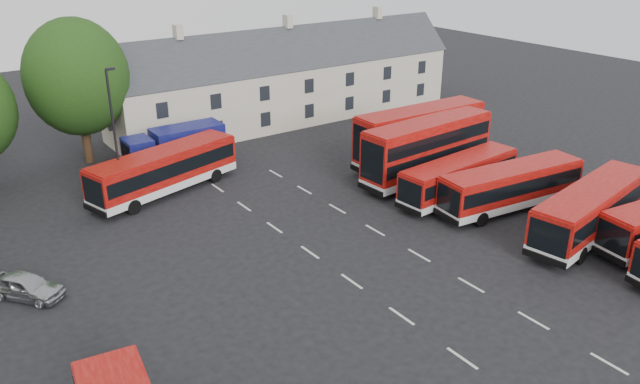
{
  "coord_description": "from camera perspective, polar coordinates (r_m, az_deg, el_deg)",
  "views": [
    {
      "loc": [
        -18.23,
        -20.77,
        17.74
      ],
      "look_at": [
        2.74,
        8.85,
        2.2
      ],
      "focal_mm": 35.0,
      "sensor_mm": 36.0,
      "label": 1
    }
  ],
  "objects": [
    {
      "name": "lane_markings",
      "position": [
        35.53,
        6.11,
        -6.91
      ],
      "size": [
        5.15,
        33.8,
        0.01
      ],
      "color": "beige",
      "rests_on": "ground"
    },
    {
      "name": "terrace_houses",
      "position": [
        61.71,
        -2.87,
        10.16
      ],
      "size": [
        35.7,
        7.13,
        10.06
      ],
      "color": "beige",
      "rests_on": "ground"
    },
    {
      "name": "ground",
      "position": [
        32.84,
        5.09,
        -9.62
      ],
      "size": [
        140.0,
        140.0,
        0.0
      ],
      "primitive_type": "plane",
      "color": "black",
      "rests_on": "ground"
    },
    {
      "name": "lamppost",
      "position": [
        43.67,
        -18.25,
        5.06
      ],
      "size": [
        0.65,
        0.25,
        9.4
      ],
      "rotation": [
        0.0,
        0.0,
        0.02
      ],
      "color": "black",
      "rests_on": "ground"
    },
    {
      "name": "bus_row_c",
      "position": [
        41.42,
        23.59,
        -1.28
      ],
      "size": [
        11.76,
        4.53,
        3.25
      ],
      "rotation": [
        0.0,
        0.0,
        0.17
      ],
      "color": "silver",
      "rests_on": "ground"
    },
    {
      "name": "bus_row_d",
      "position": [
        43.57,
        17.09,
        0.69
      ],
      "size": [
        10.97,
        3.67,
        3.04
      ],
      "rotation": [
        0.0,
        0.0,
        -0.11
      ],
      "color": "silver",
      "rests_on": "ground"
    },
    {
      "name": "bus_dd_south",
      "position": [
        47.07,
        9.8,
        4.12
      ],
      "size": [
        11.41,
        3.25,
        4.63
      ],
      "rotation": [
        0.0,
        0.0,
        0.06
      ],
      "color": "silver",
      "rests_on": "ground"
    },
    {
      "name": "box_truck",
      "position": [
        49.95,
        -13.0,
        4.08
      ],
      "size": [
        7.72,
        2.49,
        3.37
      ],
      "rotation": [
        0.0,
        0.0,
        -0.01
      ],
      "color": "black",
      "rests_on": "ground"
    },
    {
      "name": "silver_car",
      "position": [
        35.75,
        -25.32,
        -7.78
      ],
      "size": [
        3.79,
        4.16,
        1.37
      ],
      "primitive_type": "imported",
      "rotation": [
        0.0,
        0.0,
        0.68
      ],
      "color": "#AFB2B7",
      "rests_on": "ground"
    },
    {
      "name": "bus_dd_north",
      "position": [
        50.01,
        9.11,
        5.34
      ],
      "size": [
        11.46,
        2.97,
        4.67
      ],
      "rotation": [
        0.0,
        0.0,
        -0.03
      ],
      "color": "silver",
      "rests_on": "ground"
    },
    {
      "name": "bus_row_e",
      "position": [
        44.56,
        12.6,
        1.54
      ],
      "size": [
        10.32,
        3.12,
        2.87
      ],
      "rotation": [
        0.0,
        0.0,
        0.08
      ],
      "color": "silver",
      "rests_on": "ground"
    },
    {
      "name": "bus_north",
      "position": [
        45.54,
        -14.04,
        2.15
      ],
      "size": [
        11.65,
        5.57,
        3.22
      ],
      "rotation": [
        0.0,
        0.0,
        0.27
      ],
      "color": "silver",
      "rests_on": "ground"
    }
  ]
}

